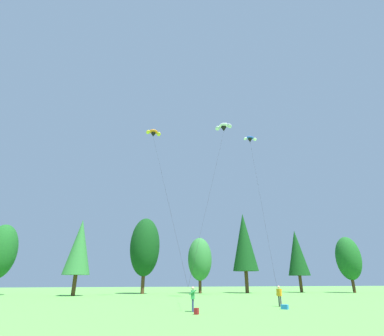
% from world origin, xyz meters
% --- Properties ---
extents(treeline_tree_b, '(4.74, 4.74, 10.90)m').
position_xyz_m(treeline_tree_b, '(-26.86, 53.66, 6.60)').
color(treeline_tree_b, '#472D19').
rests_on(treeline_tree_b, ground_plane).
extents(treeline_tree_c, '(4.11, 4.11, 11.42)m').
position_xyz_m(treeline_tree_c, '(-14.48, 49.14, 7.15)').
color(treeline_tree_c, '#472D19').
rests_on(treeline_tree_c, ground_plane).
extents(treeline_tree_d, '(5.36, 5.36, 13.17)m').
position_xyz_m(treeline_tree_d, '(-3.69, 54.19, 7.97)').
color(treeline_tree_d, '#472D19').
rests_on(treeline_tree_d, ground_plane).
extents(treeline_tree_e, '(4.47, 4.47, 9.89)m').
position_xyz_m(treeline_tree_e, '(6.76, 54.08, 5.99)').
color(treeline_tree_e, '#472D19').
rests_on(treeline_tree_e, ground_plane).
extents(treeline_tree_f, '(4.88, 4.88, 14.89)m').
position_xyz_m(treeline_tree_f, '(15.54, 52.94, 9.33)').
color(treeline_tree_f, '#472D19').
rests_on(treeline_tree_f, ground_plane).
extents(treeline_tree_g, '(4.24, 4.24, 12.02)m').
position_xyz_m(treeline_tree_g, '(27.35, 53.48, 7.53)').
color(treeline_tree_g, '#472D19').
rests_on(treeline_tree_g, ground_plane).
extents(treeline_tree_h, '(4.61, 4.61, 10.40)m').
position_xyz_m(treeline_tree_h, '(35.82, 49.08, 6.30)').
color(treeline_tree_h, '#472D19').
rests_on(treeline_tree_h, ground_plane).
extents(kite_flyer_near, '(0.69, 0.71, 1.69)m').
position_xyz_m(kite_flyer_near, '(-3.14, 21.20, 1.00)').
color(kite_flyer_near, navy).
rests_on(kite_flyer_near, ground_plane).
extents(kite_flyer_mid, '(0.37, 0.60, 1.69)m').
position_xyz_m(kite_flyer_mid, '(5.34, 23.69, 0.99)').
color(kite_flyer_mid, '#4C4C51').
rests_on(kite_flyer_mid, ground_plane).
extents(parafoil_kite_high_orange, '(2.67, 20.70, 23.83)m').
position_xyz_m(parafoil_kite_high_orange, '(-4.57, 41.44, 24.74)').
color(parafoil_kite_high_orange, orange).
extents(parafoil_kite_mid_blue_white, '(7.89, 16.49, 24.23)m').
position_xyz_m(parafoil_kite_mid_blue_white, '(11.84, 39.63, 24.83)').
color(parafoil_kite_mid_blue_white, blue).
extents(parafoil_kite_far_white, '(10.09, 15.04, 22.97)m').
position_xyz_m(parafoil_kite_far_white, '(5.35, 35.25, 23.88)').
color(parafoil_kite_far_white, white).
extents(backpack, '(0.39, 0.40, 0.40)m').
position_xyz_m(backpack, '(-3.36, 19.42, 0.20)').
color(backpack, maroon).
rests_on(backpack, ground_plane).
extents(picnic_cooler, '(0.61, 0.63, 0.34)m').
position_xyz_m(picnic_cooler, '(4.39, 21.40, 0.17)').
color(picnic_cooler, '#1E70B7').
rests_on(picnic_cooler, ground_plane).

